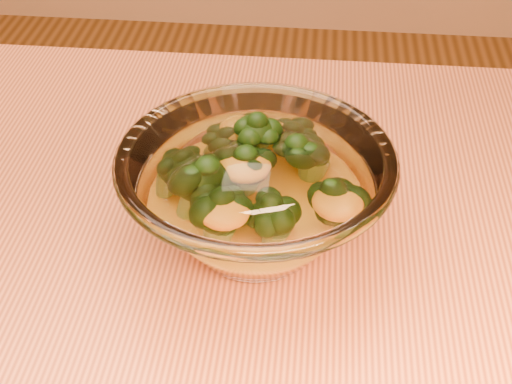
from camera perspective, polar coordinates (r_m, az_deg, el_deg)
table at (r=0.64m, az=-3.19°, el=-14.86°), size 1.20×0.80×0.75m
glass_bowl at (r=0.58m, az=-0.00°, el=-0.37°), size 0.22×0.22×0.10m
cheese_sauce at (r=0.59m, az=-0.00°, el=-1.92°), size 0.13×0.13×0.04m
broccoli_heap at (r=0.58m, az=-0.18°, el=1.31°), size 0.17×0.15×0.07m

